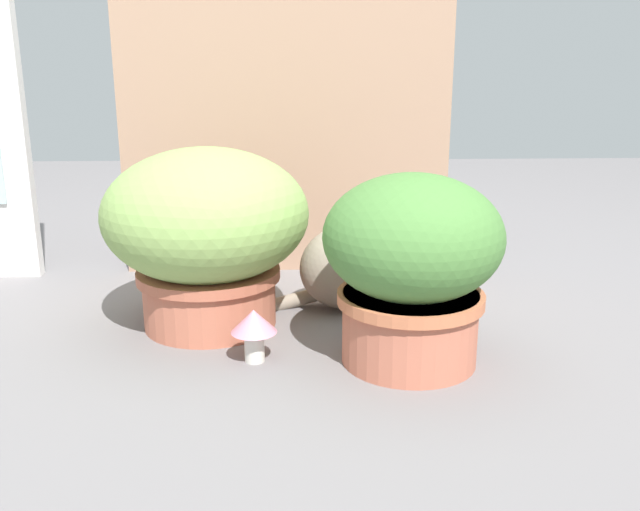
{
  "coord_description": "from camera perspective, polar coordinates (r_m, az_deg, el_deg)",
  "views": [
    {
      "loc": [
        -0.03,
        -1.45,
        0.6
      ],
      "look_at": [
        0.03,
        0.05,
        0.18
      ],
      "focal_mm": 38.39,
      "sensor_mm": 36.0,
      "label": 1
    }
  ],
  "objects": [
    {
      "name": "ground_plane",
      "position": [
        1.57,
        -0.99,
        -6.88
      ],
      "size": [
        6.0,
        6.0,
        0.0
      ],
      "primitive_type": "plane",
      "color": "slate"
    },
    {
      "name": "grass_planter",
      "position": [
        1.6,
        -9.42,
        2.14
      ],
      "size": [
        0.47,
        0.47,
        0.42
      ],
      "color": "#BA664D",
      "rests_on": "ground"
    },
    {
      "name": "cat",
      "position": [
        1.73,
        3.05,
        -0.5
      ],
      "size": [
        0.39,
        0.23,
        0.32
      ],
      "color": "gray",
      "rests_on": "ground"
    },
    {
      "name": "leafy_planter",
      "position": [
        1.4,
        7.66,
        -0.59
      ],
      "size": [
        0.36,
        0.36,
        0.4
      ],
      "color": "#BC674E",
      "rests_on": "ground"
    },
    {
      "name": "cardboard_backdrop",
      "position": [
        2.01,
        -2.87,
        10.07
      ],
      "size": [
        0.95,
        0.03,
        0.81
      ],
      "primitive_type": "cube",
      "color": "tan",
      "rests_on": "ground"
    },
    {
      "name": "mushroom_ornament_pink",
      "position": [
        1.43,
        -5.54,
        -5.88
      ],
      "size": [
        0.1,
        0.1,
        0.11
      ],
      "color": "silver",
      "rests_on": "ground"
    }
  ]
}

